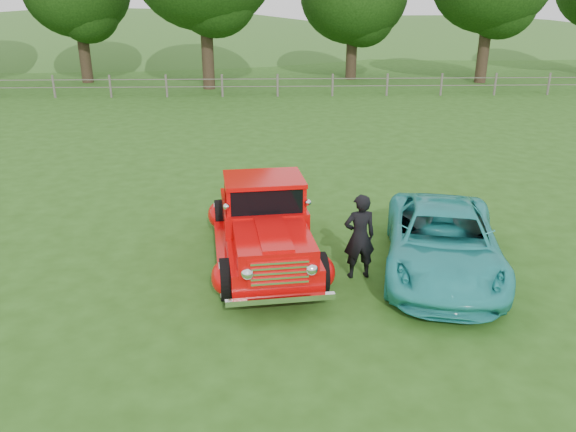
{
  "coord_description": "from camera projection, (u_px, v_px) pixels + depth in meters",
  "views": [
    {
      "loc": [
        -0.58,
        -8.96,
        4.99
      ],
      "look_at": [
        -0.21,
        1.2,
        1.05
      ],
      "focal_mm": 35.0,
      "sensor_mm": 36.0,
      "label": 1
    }
  ],
  "objects": [
    {
      "name": "teal_sedan",
      "position": [
        443.0,
        241.0,
        10.79
      ],
      "size": [
        3.06,
        4.92,
        1.27
      ],
      "primitive_type": "imported",
      "rotation": [
        0.0,
        0.0,
        -0.22
      ],
      "color": "teal",
      "rests_on": "ground"
    },
    {
      "name": "distant_hills",
      "position": [
        238.0,
        84.0,
        67.07
      ],
      "size": [
        116.0,
        60.0,
        18.0
      ],
      "color": "#375D22",
      "rests_on": "ground"
    },
    {
      "name": "man",
      "position": [
        359.0,
        237.0,
        10.5
      ],
      "size": [
        0.66,
        0.48,
        1.67
      ],
      "primitive_type": "imported",
      "rotation": [
        0.0,
        0.0,
        3.28
      ],
      "color": "black",
      "rests_on": "ground"
    },
    {
      "name": "ground",
      "position": [
        302.0,
        293.0,
        10.17
      ],
      "size": [
        140.0,
        140.0,
        0.0
      ],
      "primitive_type": "plane",
      "color": "#274E14",
      "rests_on": "ground"
    },
    {
      "name": "red_pickup",
      "position": [
        264.0,
        223.0,
        11.23
      ],
      "size": [
        2.63,
        5.15,
        1.78
      ],
      "rotation": [
        0.0,
        0.0,
        0.11
      ],
      "color": "black",
      "rests_on": "ground"
    },
    {
      "name": "fence_line",
      "position": [
        278.0,
        85.0,
        30.45
      ],
      "size": [
        48.0,
        0.12,
        1.2
      ],
      "color": "#655C55",
      "rests_on": "ground"
    }
  ]
}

